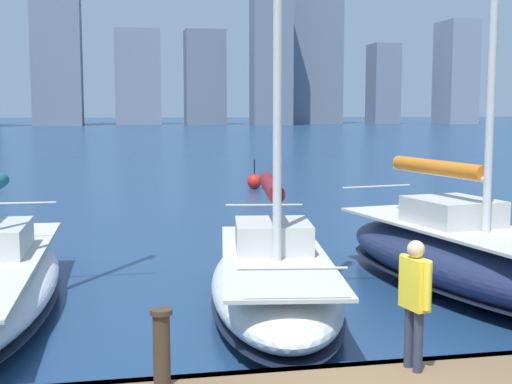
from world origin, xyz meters
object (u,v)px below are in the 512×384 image
(mooring_post, at_px, (162,346))
(channel_buoy, at_px, (254,181))
(sailboat_maroon, at_px, (274,277))
(sailboat_orange, at_px, (465,255))
(person_yellow_shirt, at_px, (415,292))

(mooring_post, distance_m, channel_buoy, 25.80)
(sailboat_maroon, relative_size, channel_buoy, 7.32)
(sailboat_orange, relative_size, mooring_post, 13.33)
(sailboat_maroon, xyz_separation_m, person_yellow_shirt, (-0.67, 4.82, 0.92))
(channel_buoy, bearing_deg, sailboat_maroon, 79.96)
(sailboat_maroon, height_order, person_yellow_shirt, sailboat_maroon)
(sailboat_orange, height_order, mooring_post, sailboat_orange)
(sailboat_maroon, bearing_deg, channel_buoy, -100.04)
(sailboat_maroon, bearing_deg, sailboat_orange, -170.81)
(mooring_post, xyz_separation_m, channel_buoy, (-6.01, -25.08, -0.72))
(sailboat_maroon, distance_m, person_yellow_shirt, 4.95)
(sailboat_maroon, relative_size, mooring_post, 11.26)
(sailboat_orange, bearing_deg, channel_buoy, -88.21)
(mooring_post, bearing_deg, sailboat_maroon, -116.95)
(sailboat_maroon, bearing_deg, mooring_post, 63.05)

